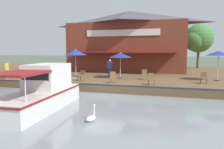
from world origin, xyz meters
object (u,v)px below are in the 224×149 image
at_px(cafe_chair_far_corner_seat, 204,77).
at_px(cafe_chair_under_first_umbrella, 81,75).
at_px(patio_umbrella_far_corner, 218,53).
at_px(cafe_chair_beside_entrance, 113,77).
at_px(motorboat_far_downstream, 45,91).
at_px(cafe_chair_mid_patio, 151,78).
at_px(patio_umbrella_back_row, 120,55).
at_px(cafe_chair_back_row_seat, 144,74).
at_px(waterfront_restaurant, 129,40).
at_px(cafe_chair_facing_river, 68,72).
at_px(patio_umbrella_near_quay_edge, 76,52).
at_px(person_near_entrance, 110,66).
at_px(person_at_quay_edge, 6,68).
at_px(swan, 91,118).
at_px(tree_upstream_bank, 198,39).

bearing_deg(cafe_chair_far_corner_seat, cafe_chair_under_first_umbrella, -82.95).
bearing_deg(patio_umbrella_far_corner, cafe_chair_beside_entrance, -65.19).
relative_size(cafe_chair_beside_entrance, motorboat_far_downstream, 0.12).
height_order(patio_umbrella_far_corner, cafe_chair_mid_patio, patio_umbrella_far_corner).
relative_size(patio_umbrella_back_row, cafe_chair_back_row_seat, 2.72).
distance_m(patio_umbrella_far_corner, motorboat_far_downstream, 13.86).
relative_size(waterfront_restaurant, cafe_chair_under_first_umbrella, 17.06).
bearing_deg(cafe_chair_mid_patio, patio_umbrella_far_corner, 127.86).
relative_size(cafe_chair_facing_river, cafe_chair_beside_entrance, 1.00).
bearing_deg(cafe_chair_beside_entrance, patio_umbrella_near_quay_edge, -125.06).
bearing_deg(patio_umbrella_far_corner, waterfront_restaurant, -131.10).
xyz_separation_m(waterfront_restaurant, cafe_chair_beside_entrance, (11.59, 1.24, -3.28)).
bearing_deg(cafe_chair_back_row_seat, cafe_chair_far_corner_seat, 76.71).
height_order(cafe_chair_under_first_umbrella, person_near_entrance, person_near_entrance).
xyz_separation_m(cafe_chair_facing_river, person_at_quay_edge, (2.68, -4.54, 0.51)).
height_order(cafe_chair_facing_river, cafe_chair_beside_entrance, same).
xyz_separation_m(patio_umbrella_back_row, person_near_entrance, (-1.04, -1.30, -1.04)).
bearing_deg(cafe_chair_mid_patio, person_near_entrance, -133.63).
bearing_deg(waterfront_restaurant, patio_umbrella_far_corner, 48.90).
distance_m(waterfront_restaurant, cafe_chair_far_corner_seat, 13.12).
bearing_deg(cafe_chair_far_corner_seat, swan, -30.55).
bearing_deg(tree_upstream_bank, cafe_chair_beside_entrance, -23.55).
distance_m(patio_umbrella_far_corner, cafe_chair_facing_river, 13.04).
relative_size(motorboat_far_downstream, swan, 10.29).
xyz_separation_m(cafe_chair_under_first_umbrella, person_at_quay_edge, (0.80, -6.73, 0.51)).
xyz_separation_m(cafe_chair_beside_entrance, cafe_chair_under_first_umbrella, (-0.45, -2.80, 0.00)).
bearing_deg(cafe_chair_under_first_umbrella, patio_umbrella_far_corner, 106.63).
xyz_separation_m(cafe_chair_far_corner_seat, cafe_chair_beside_entrance, (1.62, -6.62, 0.00)).
xyz_separation_m(cafe_chair_back_row_seat, cafe_chair_beside_entrance, (2.70, -2.04, 0.00)).
xyz_separation_m(cafe_chair_facing_river, person_near_entrance, (-1.65, 3.54, 0.54)).
height_order(patio_umbrella_far_corner, patio_umbrella_back_row, patio_umbrella_far_corner).
height_order(patio_umbrella_far_corner, cafe_chair_facing_river, patio_umbrella_far_corner).
relative_size(patio_umbrella_near_quay_edge, swan, 3.75).
height_order(cafe_chair_back_row_seat, motorboat_far_downstream, motorboat_far_downstream).
relative_size(cafe_chair_mid_patio, motorboat_far_downstream, 0.12).
relative_size(swan, tree_upstream_bank, 0.11).
bearing_deg(cafe_chair_beside_entrance, motorboat_far_downstream, -20.08).
height_order(cafe_chair_back_row_seat, person_at_quay_edge, person_at_quay_edge).
xyz_separation_m(cafe_chair_back_row_seat, motorboat_far_downstream, (8.47, -4.15, -0.20)).
relative_size(waterfront_restaurant, cafe_chair_back_row_seat, 17.06).
distance_m(waterfront_restaurant, cafe_chair_facing_river, 10.51).
bearing_deg(cafe_chair_facing_river, patio_umbrella_near_quay_edge, 160.59).
relative_size(cafe_chair_mid_patio, person_at_quay_edge, 0.54).
distance_m(cafe_chair_under_first_umbrella, swan, 8.95).
bearing_deg(cafe_chair_back_row_seat, cafe_chair_facing_river, -87.03).
distance_m(cafe_chair_beside_entrance, motorboat_far_downstream, 6.15).
bearing_deg(motorboat_far_downstream, tree_upstream_bank, 157.32).
height_order(waterfront_restaurant, patio_umbrella_near_quay_edge, waterfront_restaurant).
bearing_deg(person_near_entrance, cafe_chair_beside_entrance, 19.98).
height_order(patio_umbrella_back_row, cafe_chair_far_corner_seat, patio_umbrella_back_row).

